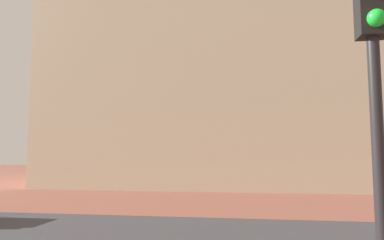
# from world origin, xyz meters

# --- Properties ---
(ground_plane) EXTENTS (120.00, 120.00, 0.00)m
(ground_plane) POSITION_xyz_m (0.00, 10.00, 0.00)
(ground_plane) COLOR brown
(landmark_building) EXTENTS (22.69, 15.08, 37.94)m
(landmark_building) POSITION_xyz_m (-1.57, 27.05, 11.13)
(landmark_building) COLOR beige
(landmark_building) RESTS_ON ground_plane
(traffic_light_pole) EXTENTS (0.28, 0.34, 4.36)m
(traffic_light_pole) POSITION_xyz_m (2.62, 1.66, 3.06)
(traffic_light_pole) COLOR black
(traffic_light_pole) RESTS_ON ground_plane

